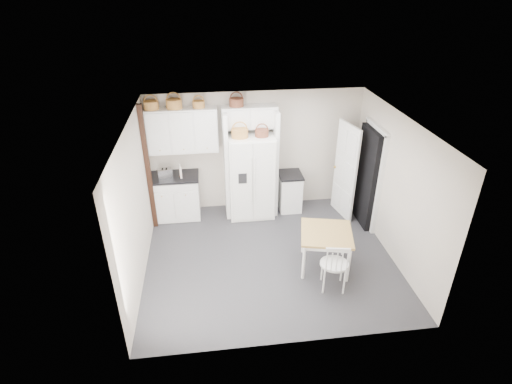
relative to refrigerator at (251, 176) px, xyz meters
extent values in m
plane|color=#323139|center=(0.15, -1.63, -0.90)|extent=(4.50, 4.50, 0.00)
plane|color=white|center=(0.15, -1.63, 1.70)|extent=(4.50, 4.50, 0.00)
plane|color=#BBB1A6|center=(0.15, 0.37, 0.40)|extent=(4.50, 0.00, 4.50)
plane|color=#BBB1A6|center=(-2.10, -1.63, 0.40)|extent=(0.00, 4.00, 4.00)
plane|color=#BBB1A6|center=(2.40, -1.63, 0.40)|extent=(0.00, 4.00, 4.00)
cube|color=white|center=(0.00, 0.00, 0.00)|extent=(0.94, 0.75, 1.81)
cube|color=white|center=(-1.62, 0.07, -0.44)|extent=(1.00, 0.63, 0.93)
cube|color=white|center=(0.87, 0.07, -0.50)|extent=(0.46, 0.56, 0.82)
cube|color=#A18341|center=(1.08, -2.01, -0.54)|extent=(1.04, 1.04, 0.73)
cube|color=white|center=(1.07, -2.56, -0.42)|extent=(0.54, 0.51, 0.96)
cube|color=black|center=(-1.62, 0.07, 0.04)|extent=(1.04, 0.68, 0.04)
cube|color=black|center=(0.87, 0.07, -0.07)|extent=(0.50, 0.59, 0.04)
cube|color=silver|center=(-1.77, -0.01, 0.16)|extent=(0.32, 0.23, 0.20)
cube|color=red|center=(-1.45, -0.01, 0.17)|extent=(0.03, 0.14, 0.21)
cube|color=silver|center=(-1.46, -0.01, 0.19)|extent=(0.06, 0.17, 0.25)
cylinder|color=olive|center=(-1.90, 0.20, 1.53)|extent=(0.29, 0.29, 0.16)
cylinder|color=olive|center=(-1.47, 0.20, 1.54)|extent=(0.31, 0.31, 0.18)
cylinder|color=olive|center=(-0.99, 0.20, 1.51)|extent=(0.24, 0.24, 0.14)
cylinder|color=brown|center=(-0.26, 0.20, 1.53)|extent=(0.28, 0.28, 0.16)
cylinder|color=olive|center=(-0.23, -0.10, 0.99)|extent=(0.33, 0.33, 0.18)
cylinder|color=brown|center=(0.21, -0.10, 0.98)|extent=(0.27, 0.27, 0.15)
cube|color=white|center=(-1.35, 0.20, 1.00)|extent=(1.40, 0.34, 0.90)
cube|color=white|center=(0.00, 0.20, 1.22)|extent=(1.12, 0.34, 0.45)
cube|color=white|center=(-0.51, 0.07, 0.25)|extent=(0.08, 0.60, 2.30)
cube|color=white|center=(0.51, 0.07, 0.25)|extent=(0.08, 0.60, 2.30)
cube|color=black|center=(-2.05, -0.28, 0.40)|extent=(0.09, 0.09, 2.60)
cube|color=black|center=(2.31, -0.63, 0.12)|extent=(0.18, 0.85, 2.05)
cube|color=white|center=(1.95, -0.29, 0.12)|extent=(0.21, 0.79, 2.05)
camera|label=1|loc=(-0.85, -7.52, 3.72)|focal=28.00mm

